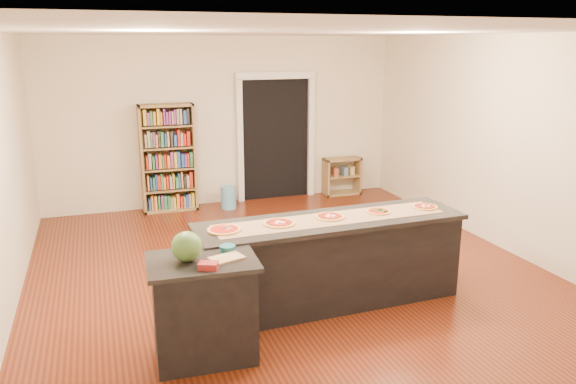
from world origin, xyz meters
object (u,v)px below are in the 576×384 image
object	(u,v)px
watermelon	(187,246)
bookshelf	(168,158)
kitchen_island	(331,261)
low_shelf	(342,176)
waste_bin	(228,197)
side_counter	(204,308)

from	to	relation	value
watermelon	bookshelf	bearing A→B (deg)	84.64
kitchen_island	low_shelf	world-z (taller)	kitchen_island
waste_bin	kitchen_island	bearing A→B (deg)	-86.77
low_shelf	watermelon	size ratio (longest dim) A/B	2.62
bookshelf	watermelon	world-z (taller)	bookshelf
waste_bin	watermelon	world-z (taller)	watermelon
side_counter	bookshelf	world-z (taller)	bookshelf
kitchen_island	watermelon	world-z (taller)	watermelon
side_counter	watermelon	size ratio (longest dim) A/B	3.59
kitchen_island	watermelon	distance (m)	1.79
side_counter	bookshelf	bearing A→B (deg)	89.19
waste_bin	side_counter	bearing A→B (deg)	-105.72
watermelon	side_counter	bearing A→B (deg)	-3.51
watermelon	waste_bin	bearing A→B (deg)	72.83
kitchen_island	waste_bin	size ratio (longest dim) A/B	7.48
low_shelf	watermelon	xyz separation A→B (m)	(-3.54, -4.65, 0.70)
bookshelf	side_counter	bearing A→B (deg)	-93.88
side_counter	low_shelf	size ratio (longest dim) A/B	1.37
bookshelf	waste_bin	distance (m)	1.18
kitchen_island	side_counter	world-z (taller)	kitchen_island
kitchen_island	low_shelf	size ratio (longest dim) A/B	4.19
side_counter	waste_bin	xyz separation A→B (m)	(1.25, 4.43, -0.27)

